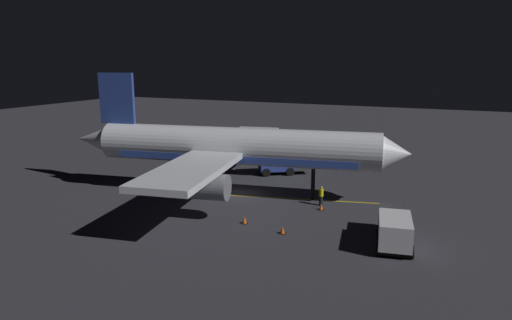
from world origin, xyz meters
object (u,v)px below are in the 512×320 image
at_px(baggage_truck, 394,229).
at_px(catering_truck, 282,163).
at_px(traffic_cone_near_left, 282,230).
at_px(traffic_cone_under_wing, 245,220).
at_px(traffic_cone_near_right, 321,207).
at_px(airliner, 231,148).
at_px(ground_crew_worker, 321,196).

bearing_deg(baggage_truck, catering_truck, -137.40).
distance_m(traffic_cone_near_left, traffic_cone_under_wing, 3.55).
distance_m(traffic_cone_near_left, traffic_cone_near_right, 6.47).
xyz_separation_m(airliner, traffic_cone_under_wing, (6.69, 4.66, -4.20)).
bearing_deg(airliner, catering_truck, 170.79).
bearing_deg(airliner, traffic_cone_under_wing, 34.84).
height_order(ground_crew_worker, traffic_cone_under_wing, ground_crew_worker).
distance_m(baggage_truck, ground_crew_worker, 9.45).
bearing_deg(traffic_cone_near_right, airliner, -96.79).
xyz_separation_m(baggage_truck, ground_crew_worker, (-6.31, -7.03, -0.26)).
xyz_separation_m(ground_crew_worker, traffic_cone_near_left, (7.56, -0.66, -0.64)).
distance_m(airliner, traffic_cone_under_wing, 9.17).
height_order(traffic_cone_near_right, traffic_cone_under_wing, same).
bearing_deg(traffic_cone_near_left, airliner, -132.65).
height_order(traffic_cone_near_left, traffic_cone_under_wing, same).
bearing_deg(traffic_cone_near_left, ground_crew_worker, 175.00).
relative_size(ground_crew_worker, traffic_cone_near_right, 3.16).
relative_size(baggage_truck, traffic_cone_near_left, 10.96).
distance_m(airliner, ground_crew_worker, 9.48).
distance_m(baggage_truck, traffic_cone_near_left, 7.84).
bearing_deg(baggage_truck, ground_crew_worker, -131.93).
bearing_deg(airliner, baggage_truck, 68.47).
bearing_deg(catering_truck, traffic_cone_near_left, 21.48).
height_order(baggage_truck, traffic_cone_near_left, baggage_truck).
height_order(airliner, catering_truck, airliner).
relative_size(airliner, traffic_cone_near_right, 58.55).
bearing_deg(ground_crew_worker, catering_truck, -141.80).
height_order(baggage_truck, ground_crew_worker, baggage_truck).
bearing_deg(traffic_cone_under_wing, traffic_cone_near_left, 77.16).
distance_m(airliner, traffic_cone_near_right, 10.13).
distance_m(airliner, traffic_cone_near_left, 11.81).
relative_size(traffic_cone_near_left, traffic_cone_near_right, 1.00).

